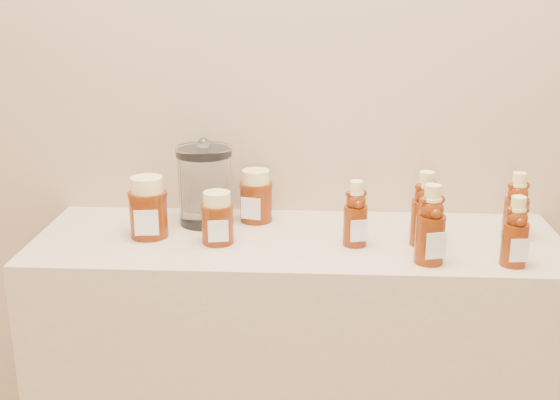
# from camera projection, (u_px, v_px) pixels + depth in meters

# --- Properties ---
(wall_back) EXTENTS (3.50, 0.02, 2.70)m
(wall_back) POSITION_uv_depth(u_px,v_px,m) (302.00, 29.00, 1.65)
(wall_back) COLOR tan
(wall_back) RESTS_ON ground
(bear_bottle_back_left) EXTENTS (0.07, 0.07, 0.17)m
(bear_bottle_back_left) POSITION_uv_depth(u_px,v_px,m) (356.00, 209.00, 1.53)
(bear_bottle_back_left) COLOR #571C06
(bear_bottle_back_left) RESTS_ON display_table
(bear_bottle_back_mid) EXTENTS (0.08, 0.08, 0.19)m
(bear_bottle_back_mid) POSITION_uv_depth(u_px,v_px,m) (425.00, 204.00, 1.53)
(bear_bottle_back_mid) COLOR #571C06
(bear_bottle_back_mid) RESTS_ON display_table
(bear_bottle_back_right) EXTENTS (0.06, 0.06, 0.17)m
(bear_bottle_back_right) POSITION_uv_depth(u_px,v_px,m) (517.00, 202.00, 1.57)
(bear_bottle_back_right) COLOR #571C06
(bear_bottle_back_right) RESTS_ON display_table
(bear_bottle_front_left) EXTENTS (0.08, 0.08, 0.19)m
(bear_bottle_front_left) POSITION_uv_depth(u_px,v_px,m) (431.00, 219.00, 1.43)
(bear_bottle_front_left) COLOR #571C06
(bear_bottle_front_left) RESTS_ON display_table
(bear_bottle_front_right) EXTENTS (0.06, 0.06, 0.17)m
(bear_bottle_front_right) POSITION_uv_depth(u_px,v_px,m) (516.00, 227.00, 1.42)
(bear_bottle_front_right) COLOR #571C06
(bear_bottle_front_right) RESTS_ON display_table
(honey_jar_left) EXTENTS (0.10, 0.10, 0.14)m
(honey_jar_left) POSITION_uv_depth(u_px,v_px,m) (148.00, 207.00, 1.59)
(honey_jar_left) COLOR #571C06
(honey_jar_left) RESTS_ON display_table
(honey_jar_back) EXTENTS (0.10, 0.10, 0.13)m
(honey_jar_back) POSITION_uv_depth(u_px,v_px,m) (256.00, 196.00, 1.69)
(honey_jar_back) COLOR #571C06
(honey_jar_back) RESTS_ON display_table
(honey_jar_front) EXTENTS (0.09, 0.09, 0.12)m
(honey_jar_front) POSITION_uv_depth(u_px,v_px,m) (217.00, 218.00, 1.55)
(honey_jar_front) COLOR #571C06
(honey_jar_front) RESTS_ON display_table
(glass_canister) EXTENTS (0.16, 0.16, 0.20)m
(glass_canister) POSITION_uv_depth(u_px,v_px,m) (205.00, 182.00, 1.67)
(glass_canister) COLOR white
(glass_canister) RESTS_ON display_table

